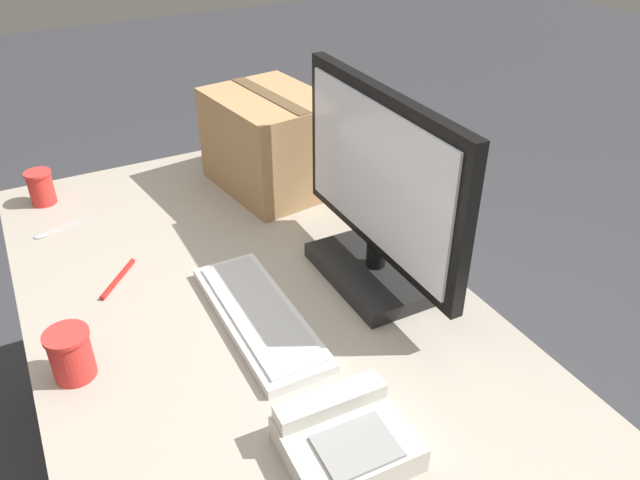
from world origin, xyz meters
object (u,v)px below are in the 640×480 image
keyboard (259,316)px  pen_marker (118,279)px  paper_cup_left (41,187)px  cardboard_box (271,142)px  monitor (378,200)px  paper_cup_right (71,354)px  spoon (50,232)px  desk_phone (345,438)px

keyboard → pen_marker: (-0.28, -0.23, -0.01)m
paper_cup_left → cardboard_box: (0.19, 0.60, 0.09)m
monitor → paper_cup_right: 0.67m
keyboard → pen_marker: bearing=-140.7°
cardboard_box → keyboard: bearing=-26.8°
keyboard → cardboard_box: size_ratio=1.10×
pen_marker → keyboard: bearing=-100.9°
cardboard_box → spoon: bearing=-92.3°
desk_phone → cardboard_box: (-0.91, 0.28, 0.10)m
desk_phone → paper_cup_left: size_ratio=2.19×
paper_cup_right → pen_marker: (-0.26, 0.14, -0.04)m
paper_cup_right → spoon: size_ratio=0.75×
paper_cup_left → spoon: 0.18m
keyboard → paper_cup_left: paper_cup_left is taller
keyboard → paper_cup_left: size_ratio=4.49×
monitor → cardboard_box: size_ratio=1.47×
pen_marker → cardboard_box: bearing=-22.4°
spoon → cardboard_box: size_ratio=0.35×
desk_phone → cardboard_box: cardboard_box is taller
paper_cup_right → cardboard_box: cardboard_box is taller
monitor → paper_cup_left: size_ratio=6.00×
desk_phone → paper_cup_right: paper_cup_right is taller
desk_phone → paper_cup_left: 1.16m
paper_cup_left → spoon: (0.17, -0.01, -0.05)m
paper_cup_left → pen_marker: paper_cup_left is taller
keyboard → desk_phone: 0.37m
keyboard → spoon: keyboard is taller
spoon → paper_cup_right: bearing=69.2°
keyboard → paper_cup_right: size_ratio=4.21×
paper_cup_right → paper_cup_left: bearing=177.0°
monitor → keyboard: monitor is taller
spoon → paper_cup_left: bearing=-111.1°
paper_cup_right → monitor: bearing=90.4°
monitor → pen_marker: (-0.26, -0.52, -0.20)m
keyboard → paper_cup_left: 0.81m
paper_cup_right → cardboard_box: 0.84m
keyboard → pen_marker: size_ratio=3.46×
spoon → desk_phone: bearing=91.5°
paper_cup_left → pen_marker: (0.46, 0.10, -0.04)m
desk_phone → spoon: 1.00m
paper_cup_left → pen_marker: 0.47m
desk_phone → paper_cup_right: (-0.38, -0.36, 0.02)m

